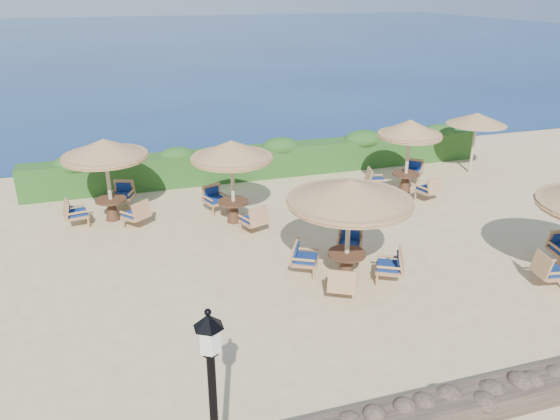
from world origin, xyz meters
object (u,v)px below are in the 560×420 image
at_px(cafe_set_2, 106,164).
at_px(cafe_set_4, 409,145).
at_px(cafe_set_0, 349,209).
at_px(extra_parasol, 477,119).
at_px(cafe_set_3, 232,163).

relative_size(cafe_set_2, cafe_set_4, 1.02).
bearing_deg(cafe_set_4, cafe_set_0, -131.66).
relative_size(extra_parasol, cafe_set_2, 0.88).
bearing_deg(cafe_set_4, extra_parasol, 18.34).
relative_size(extra_parasol, cafe_set_0, 0.77).
relative_size(cafe_set_3, cafe_set_4, 1.06).
distance_m(cafe_set_0, cafe_set_4, 6.87).
bearing_deg(cafe_set_0, extra_parasol, 37.77).
height_order(cafe_set_2, cafe_set_3, same).
distance_m(cafe_set_3, cafe_set_4, 6.56).
height_order(extra_parasol, cafe_set_2, cafe_set_2).
relative_size(cafe_set_0, cafe_set_3, 1.09).
xyz_separation_m(cafe_set_0, cafe_set_2, (-5.59, 5.65, -0.03)).
bearing_deg(cafe_set_0, cafe_set_4, 48.34).
xyz_separation_m(extra_parasol, cafe_set_0, (-8.16, -6.33, -0.27)).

